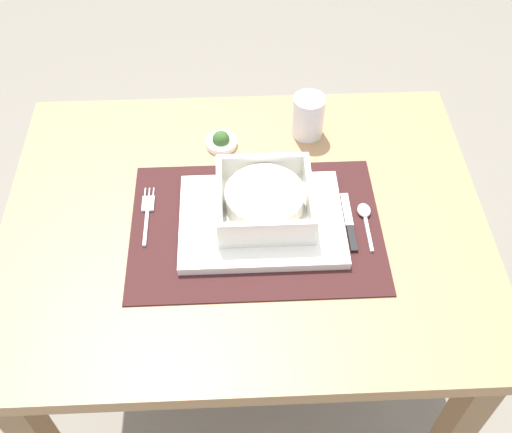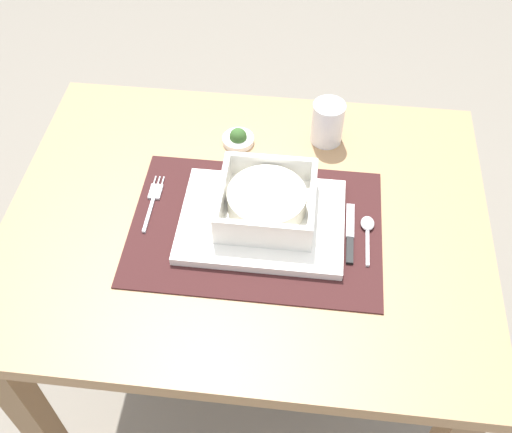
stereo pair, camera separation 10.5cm
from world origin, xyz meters
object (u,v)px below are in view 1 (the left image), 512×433
at_px(spoon, 365,215).
at_px(porridge_bowl, 265,200).
at_px(condiment_saucer, 221,141).
at_px(drinking_glass, 308,118).
at_px(dining_table, 245,258).
at_px(fork, 148,211).
at_px(butter_knife, 350,225).

bearing_deg(spoon, porridge_bowl, 176.59).
bearing_deg(condiment_saucer, porridge_bowl, -68.23).
distance_m(porridge_bowl, spoon, 0.18).
height_order(drinking_glass, condiment_saucer, drinking_glass).
xyz_separation_m(dining_table, drinking_glass, (0.13, 0.22, 0.16)).
height_order(dining_table, porridge_bowl, porridge_bowl).
relative_size(porridge_bowl, fork, 1.23).
bearing_deg(fork, dining_table, -3.14).
distance_m(spoon, condiment_saucer, 0.32).
height_order(porridge_bowl, condiment_saucer, porridge_bowl).
distance_m(dining_table, butter_knife, 0.23).
bearing_deg(drinking_glass, butter_knife, -78.36).
bearing_deg(drinking_glass, fork, -146.91).
bearing_deg(condiment_saucer, spoon, -38.17).
relative_size(porridge_bowl, drinking_glass, 1.89).
distance_m(spoon, butter_knife, 0.04).
bearing_deg(butter_knife, spoon, 33.43).
height_order(spoon, condiment_saucer, condiment_saucer).
bearing_deg(butter_knife, fork, 170.19).
distance_m(butter_knife, condiment_saucer, 0.31).
height_order(fork, spoon, spoon).
xyz_separation_m(fork, spoon, (0.39, -0.03, 0.00)).
relative_size(porridge_bowl, butter_knife, 1.25).
relative_size(fork, butter_knife, 1.02).
bearing_deg(dining_table, butter_knife, -9.66).
distance_m(spoon, drinking_glass, 0.24).
relative_size(dining_table, fork, 6.41).
height_order(spoon, butter_knife, spoon).
distance_m(dining_table, porridge_bowl, 0.17).
relative_size(butter_knife, drinking_glass, 1.51).
relative_size(spoon, butter_knife, 0.80).
relative_size(dining_table, butter_knife, 6.54).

